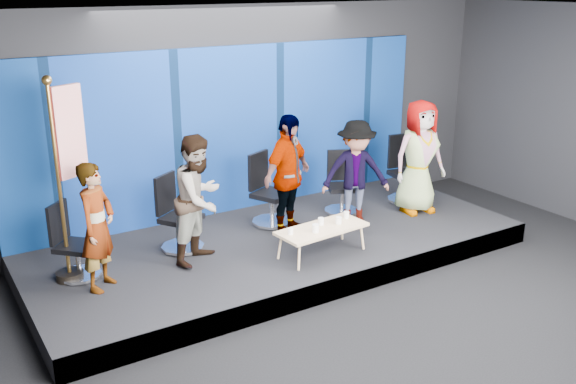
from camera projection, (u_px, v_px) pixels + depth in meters
name	position (u px, v px, depth m)	size (l,w,h in m)	color
ground	(392.00, 334.00, 7.32)	(10.00, 10.00, 0.00)	black
room_walls	(404.00, 126.00, 6.55)	(10.02, 8.02, 3.51)	black
riser	(279.00, 248.00, 9.29)	(7.00, 3.00, 0.30)	black
backdrop	(230.00, 131.00, 9.99)	(7.00, 0.08, 2.60)	navy
chair_a	(74.00, 253.00, 7.95)	(0.77, 0.77, 0.97)	silver
panelist_a	(97.00, 227.00, 7.54)	(0.57, 0.38, 1.57)	black
chair_b	(178.00, 225.00, 8.78)	(0.82, 0.82, 1.05)	silver
panelist_b	(199.00, 199.00, 8.28)	(0.83, 0.65, 1.70)	black
chair_c	(269.00, 201.00, 9.69)	(0.82, 0.82, 1.10)	silver
panelist_c	(288.00, 176.00, 9.13)	(1.04, 0.43, 1.77)	black
chair_d	(341.00, 192.00, 10.20)	(0.73, 0.73, 0.98)	silver
panelist_d	(356.00, 173.00, 9.60)	(1.03, 0.59, 1.59)	black
chair_e	(405.00, 180.00, 10.69)	(0.71, 0.71, 1.11)	silver
panelist_e	(419.00, 157.00, 10.05)	(0.88, 0.57, 1.80)	black
coffee_table	(322.00, 230.00, 8.61)	(1.29, 0.63, 0.39)	tan
mug_a	(291.00, 231.00, 8.36)	(0.07, 0.07, 0.08)	white
mug_b	(316.00, 228.00, 8.42)	(0.09, 0.09, 0.11)	white
mug_c	(321.00, 221.00, 8.68)	(0.08, 0.08, 0.10)	white
mug_d	(339.00, 220.00, 8.71)	(0.08, 0.08, 0.10)	white
mug_e	(346.00, 215.00, 8.92)	(0.08, 0.08, 0.09)	white
flag_stand	(68.00, 174.00, 7.65)	(0.56, 0.35, 2.53)	black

